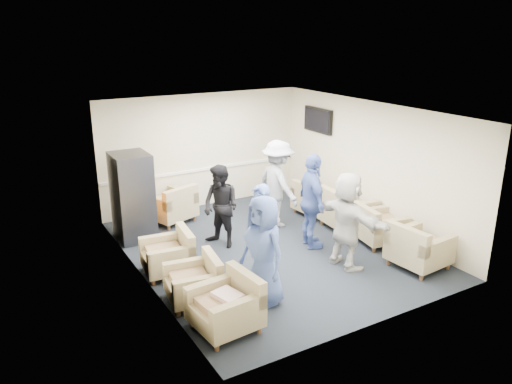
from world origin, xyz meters
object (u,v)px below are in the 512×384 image
person_front_left (263,251)px  person_front_right (347,220)px  person_mid_right (312,202)px  armchair_corner (172,206)px  person_back_left (221,207)px  armchair_left_near (228,307)px  armchair_right_midfar (345,212)px  armchair_left_mid (196,283)px  armchair_right_near (417,249)px  armchair_right_far (314,200)px  person_back_right (278,184)px  vending_machine (133,197)px  armchair_left_far (171,256)px  armchair_right_midnear (378,227)px  person_mid_left (260,232)px

person_front_left → person_front_right: bearing=89.2°
person_mid_right → armchair_corner: bearing=51.6°
person_front_left → person_back_left: (0.39, 2.25, -0.06)m
armchair_left_near → armchair_right_midfar: 4.43m
armchair_left_mid → armchair_right_near: bearing=85.1°
armchair_left_near → armchair_right_far: (3.83, 3.15, -0.01)m
armchair_right_far → person_back_right: (-1.09, -0.14, 0.61)m
armchair_corner → vending_machine: size_ratio=0.65×
armchair_right_midfar → person_front_left: (-3.08, -1.73, 0.50)m
armchair_right_midfar → person_back_left: size_ratio=0.63×
armchair_left_far → armchair_right_midfar: size_ratio=0.89×
armchair_corner → armchair_right_far: bearing=139.6°
armchair_right_midnear → armchair_right_near: bearing=-177.7°
armchair_corner → person_mid_left: size_ratio=0.69×
person_mid_left → person_front_right: 1.61m
vending_machine → person_front_right: (2.90, -3.16, -0.01)m
armchair_left_mid → person_back_right: person_back_right is taller
armchair_corner → person_back_right: person_back_right is taller
armchair_right_near → person_mid_right: bearing=28.1°
armchair_right_midnear → person_back_left: (-2.74, 1.47, 0.48)m
armchair_right_near → person_back_right: 3.22m
armchair_left_near → person_back_left: bearing=150.5°
armchair_right_near → armchair_corner: 5.24m
vending_machine → person_back_left: vending_machine is taller
armchair_left_far → armchair_right_far: armchair_right_far is taller
person_front_left → vending_machine: bearing=-174.8°
person_mid_right → person_mid_left: bearing=127.3°
person_mid_right → person_front_left: bearing=141.1°
vending_machine → person_mid_right: size_ratio=0.95×
person_mid_left → person_mid_right: bearing=107.5°
vending_machine → person_mid_right: (2.86, -2.15, 0.05)m
armchair_right_midfar → person_mid_left: size_ratio=0.62×
person_front_right → person_back_left: bearing=35.7°
armchair_right_far → person_mid_left: (-2.65, -2.02, 0.50)m
armchair_right_far → person_back_left: bearing=96.4°
armchair_left_mid → person_mid_left: person_mid_left is taller
vending_machine → person_back_right: (2.90, -0.86, 0.05)m
person_mid_right → armchair_left_near: bearing=138.5°
person_front_right → armchair_left_far: bearing=62.0°
person_back_left → person_back_right: bearing=81.9°
armchair_left_near → person_mid_left: (1.18, 1.13, 0.49)m
armchair_left_far → person_front_left: bearing=35.2°
armchair_corner → person_back_left: 1.80m
person_mid_left → person_mid_right: (1.52, 0.59, 0.10)m
person_mid_left → person_mid_right: person_mid_right is taller
armchair_left_far → armchair_right_midnear: armchair_right_midnear is taller
armchair_left_mid → person_front_left: person_front_left is taller
armchair_right_near → armchair_left_far: bearing=57.9°
person_back_right → person_front_right: size_ratio=1.07×
armchair_left_far → armchair_right_midnear: size_ratio=0.93×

